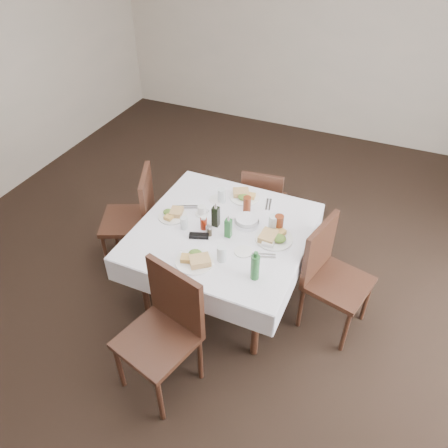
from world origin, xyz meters
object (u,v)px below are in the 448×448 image
dining_table (223,236)px  ketchup_bottle (204,223)px  chair_east (329,271)px  coffee_mug (202,211)px  chair_west (137,213)px  oil_cruet_green (228,227)px  water_e (273,223)px  oil_cruet_dark (216,216)px  chair_north (263,200)px  bread_basket (247,221)px  water_w (184,223)px  chair_south (166,324)px  water_n (222,195)px  green_bottle (255,267)px  water_s (222,254)px

dining_table → ketchup_bottle: size_ratio=11.46×
chair_east → coffee_mug: size_ratio=8.12×
chair_east → chair_west: 1.83m
chair_west → oil_cruet_green: (1.00, -0.16, 0.28)m
water_e → oil_cruet_dark: (-0.46, -0.12, 0.03)m
chair_north → bread_basket: bearing=-82.2°
chair_west → water_w: (0.63, -0.22, 0.25)m
dining_table → chair_west: chair_west is taller
chair_south → water_n: chair_south is taller
ketchup_bottle → green_bottle: size_ratio=0.49×
water_e → chair_north: bearing=114.3°
ketchup_bottle → green_bottle: bearing=-31.9°
chair_east → water_n: bearing=165.4°
water_s → coffee_mug: (-0.38, 0.46, -0.03)m
water_e → oil_cruet_green: 0.38m
water_e → green_bottle: size_ratio=0.59×
chair_north → ketchup_bottle: bearing=-102.4°
chair_west → water_w: 0.71m
chair_east → water_w: bearing=-170.9°
dining_table → water_s: (0.14, -0.34, 0.14)m
dining_table → ketchup_bottle: (-0.15, -0.05, 0.13)m
chair_east → dining_table: bearing=-175.1°
chair_west → chair_north: bearing=38.2°
chair_south → chair_east: (0.94, 1.00, -0.02)m
chair_west → water_n: bearing=18.2°
oil_cruet_green → ketchup_bottle: (-0.22, 0.01, -0.03)m
water_n → oil_cruet_green: bearing=-60.0°
oil_cruet_dark → ketchup_bottle: bearing=-132.6°
oil_cruet_green → ketchup_bottle: size_ratio=1.74×
chair_north → water_n: water_n is taller
chair_north → ketchup_bottle: size_ratio=7.03×
chair_north → green_bottle: bearing=-73.8°
water_s → water_w: (-0.43, 0.23, -0.01)m
water_w → oil_cruet_green: (0.37, 0.05, 0.03)m
chair_north → water_w: size_ratio=7.64×
chair_south → water_n: (-0.13, 1.28, 0.24)m
dining_table → water_w: bearing=-158.7°
water_w → coffee_mug: size_ratio=0.92×
water_s → green_bottle: 0.31m
water_n → water_e: (0.55, -0.20, 0.01)m
dining_table → chair_south: size_ratio=1.36×
bread_basket → green_bottle: (0.27, -0.55, 0.08)m
water_s → chair_east: bearing=28.7°
bread_basket → green_bottle: 0.62m
ketchup_bottle → chair_east: bearing=7.1°
chair_south → water_e: (0.42, 1.08, 0.25)m
coffee_mug → chair_east: bearing=-1.9°
chair_north → coffee_mug: chair_north is taller
chair_west → oil_cruet_dark: chair_west is taller
chair_north → water_e: water_e is taller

